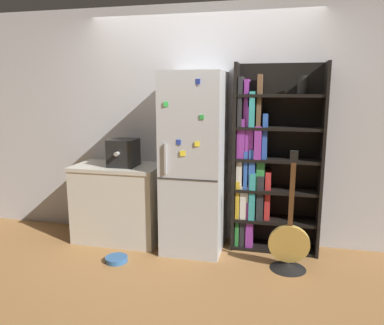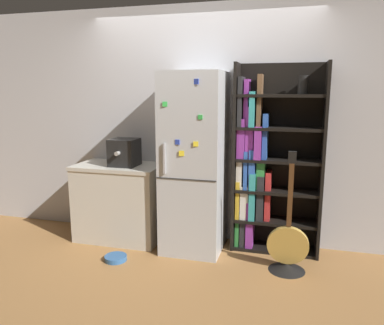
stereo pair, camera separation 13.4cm
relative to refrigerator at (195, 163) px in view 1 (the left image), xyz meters
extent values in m
plane|color=#A87542|center=(0.00, -0.13, -0.94)|extent=(16.00, 16.00, 0.00)
cube|color=silver|center=(0.00, 0.35, 0.36)|extent=(8.00, 0.05, 2.60)
cube|color=silver|center=(0.00, 0.00, 0.00)|extent=(0.62, 0.65, 1.88)
cube|color=#333333|center=(0.00, -0.33, -0.10)|extent=(0.60, 0.01, 0.01)
cube|color=#B2B2B7|center=(-0.22, -0.34, 0.10)|extent=(0.02, 0.02, 0.30)
cube|color=green|center=(0.14, -0.33, 0.51)|extent=(0.04, 0.01, 0.04)
cube|color=blue|center=(0.10, -0.33, 0.83)|extent=(0.05, 0.02, 0.05)
cube|color=blue|center=(-0.08, -0.33, 0.26)|extent=(0.05, 0.01, 0.05)
cube|color=green|center=(-0.20, -0.33, 0.62)|extent=(0.05, 0.02, 0.05)
cube|color=yellow|center=(-0.04, -0.33, 0.15)|extent=(0.05, 0.02, 0.05)
cube|color=yellow|center=(0.10, -0.33, 0.25)|extent=(0.05, 0.02, 0.05)
cube|color=black|center=(0.41, 0.16, 0.04)|extent=(0.03, 0.33, 1.96)
cube|color=black|center=(1.28, 0.16, 0.04)|extent=(0.03, 0.33, 1.96)
cube|color=black|center=(0.85, 0.31, 0.04)|extent=(0.90, 0.03, 1.96)
cube|color=black|center=(0.85, 0.16, -0.92)|extent=(0.84, 0.30, 0.03)
cube|color=black|center=(0.85, 0.16, -0.61)|extent=(0.84, 0.30, 0.03)
cube|color=black|center=(0.85, 0.16, -0.28)|extent=(0.84, 0.30, 0.03)
cube|color=black|center=(0.85, 0.16, 0.04)|extent=(0.84, 0.30, 0.03)
cube|color=black|center=(0.85, 0.16, 0.37)|extent=(0.84, 0.30, 0.03)
cube|color=black|center=(0.85, 0.16, 0.70)|extent=(0.84, 0.30, 0.03)
cube|color=#338C3F|center=(0.45, 0.16, -0.71)|extent=(0.04, 0.21, 0.39)
cube|color=#262628|center=(0.51, 0.16, -0.67)|extent=(0.06, 0.23, 0.48)
cube|color=purple|center=(0.59, 0.15, -0.66)|extent=(0.07, 0.23, 0.50)
cube|color=gold|center=(0.45, 0.17, -0.39)|extent=(0.04, 0.26, 0.41)
cube|color=silver|center=(0.52, 0.15, -0.42)|extent=(0.08, 0.23, 0.36)
cube|color=teal|center=(0.61, 0.16, -0.34)|extent=(0.06, 0.27, 0.50)
cube|color=#262628|center=(0.69, 0.15, -0.36)|extent=(0.07, 0.23, 0.48)
cube|color=red|center=(0.76, 0.17, -0.34)|extent=(0.06, 0.21, 0.52)
cube|color=silver|center=(0.46, 0.16, -0.03)|extent=(0.06, 0.24, 0.48)
cube|color=#2D59B2|center=(0.53, 0.17, -0.07)|extent=(0.04, 0.26, 0.40)
cube|color=#2D59B2|center=(0.59, 0.17, -0.06)|extent=(0.06, 0.27, 0.42)
cube|color=#338C3F|center=(0.68, 0.17, -0.10)|extent=(0.08, 0.23, 0.33)
cube|color=purple|center=(0.47, 0.16, 0.26)|extent=(0.08, 0.24, 0.41)
cube|color=purple|center=(0.56, 0.15, 0.32)|extent=(0.08, 0.22, 0.53)
cube|color=purple|center=(0.65, 0.15, 0.23)|extent=(0.07, 0.27, 0.33)
cube|color=#2D59B2|center=(0.71, 0.15, 0.29)|extent=(0.05, 0.21, 0.46)
cube|color=#262628|center=(0.45, 0.15, 0.64)|extent=(0.04, 0.27, 0.50)
cube|color=purple|center=(0.51, 0.17, 0.62)|extent=(0.04, 0.22, 0.47)
cube|color=teal|center=(0.58, 0.16, 0.56)|extent=(0.05, 0.28, 0.35)
cube|color=brown|center=(0.64, 0.16, 0.65)|extent=(0.04, 0.21, 0.52)
cylinder|color=black|center=(1.06, 0.16, 0.80)|extent=(0.10, 0.10, 0.18)
cube|color=beige|center=(-0.89, 0.04, -0.52)|extent=(0.95, 0.57, 0.83)
cube|color=beige|center=(-0.89, 0.04, -0.09)|extent=(0.97, 0.59, 0.04)
cube|color=black|center=(-0.80, 0.00, 0.08)|extent=(0.29, 0.29, 0.30)
cylinder|color=#A5A39E|center=(-0.80, -0.17, 0.09)|extent=(0.04, 0.06, 0.04)
cone|color=black|center=(0.99, -0.29, -0.91)|extent=(0.35, 0.35, 0.06)
cylinder|color=gold|center=(0.99, -0.29, -0.68)|extent=(0.39, 0.10, 0.39)
cube|color=brown|center=(0.99, -0.36, -0.18)|extent=(0.04, 0.11, 0.62)
cube|color=black|center=(0.99, -0.41, 0.18)|extent=(0.07, 0.04, 0.11)
cylinder|color=#3366A5|center=(-0.68, -0.53, -0.91)|extent=(0.22, 0.22, 0.05)
torus|color=#3366A5|center=(-0.68, -0.53, -0.90)|extent=(0.23, 0.23, 0.01)
camera|label=1|loc=(0.86, -3.76, 0.75)|focal=35.00mm
camera|label=2|loc=(0.99, -3.72, 0.75)|focal=35.00mm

